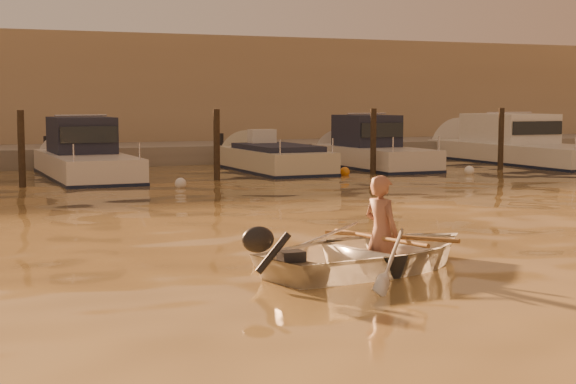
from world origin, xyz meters
name	(u,v)px	position (x,y,z in m)	size (l,w,h in m)	color
ground_plane	(544,262)	(0.00, 0.00, 0.00)	(160.00, 160.00, 0.00)	brown
dinghy	(376,251)	(-2.43, 0.44, 0.24)	(2.47, 3.46, 0.72)	silver
person	(381,233)	(-2.34, 0.47, 0.48)	(0.57, 0.37, 1.56)	#915C48
outboard_motor	(290,262)	(-3.87, 0.01, 0.28)	(0.90, 0.40, 0.70)	black
oar_port	(389,236)	(-2.19, 0.51, 0.42)	(0.06, 0.06, 2.10)	brown
oar_starboard	(379,238)	(-2.39, 0.45, 0.42)	(0.06, 0.06, 2.10)	brown
moored_boat_2	(86,156)	(-3.47, 16.00, 0.62)	(2.13, 7.19, 1.75)	silver
moored_boat_3	(274,164)	(2.44, 16.00, 0.22)	(2.09, 6.04, 0.95)	beige
moored_boat_4	(374,149)	(6.04, 16.00, 0.62)	(2.03, 6.33, 1.75)	beige
moored_boat_5	(523,146)	(12.10, 16.00, 0.62)	(2.77, 9.11, 1.75)	silver
piling_1	(22,153)	(-5.50, 13.80, 0.90)	(0.18, 0.18, 2.20)	#2D2319
piling_2	(217,148)	(-0.20, 13.80, 0.90)	(0.18, 0.18, 2.20)	#2D2319
piling_3	(373,145)	(4.80, 13.80, 0.90)	(0.18, 0.18, 2.20)	#2D2319
piling_4	(501,142)	(9.50, 13.80, 0.90)	(0.18, 0.18, 2.20)	#2D2319
fender_c	(181,183)	(-1.73, 12.20, 0.10)	(0.30, 0.30, 0.30)	silver
fender_d	(345,172)	(3.87, 13.85, 0.10)	(0.30, 0.30, 0.30)	orange
fender_e	(469,171)	(7.60, 12.79, 0.10)	(0.30, 0.30, 0.30)	white
quay	(155,158)	(0.00, 21.50, 0.15)	(52.00, 4.00, 1.00)	gray
waterfront_building	(121,96)	(0.00, 27.00, 2.40)	(46.00, 7.00, 4.80)	#9E8466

